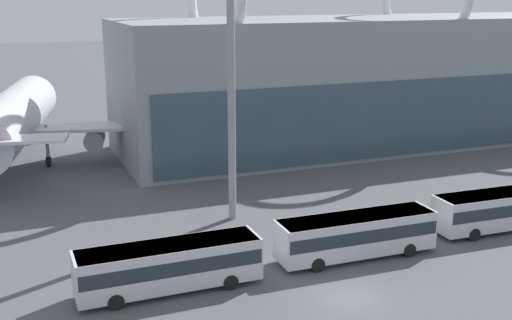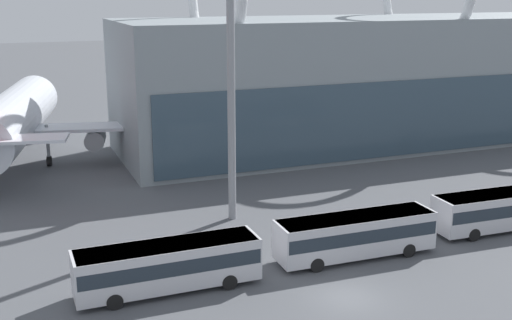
{
  "view_description": "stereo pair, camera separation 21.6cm",
  "coord_description": "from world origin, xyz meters",
  "views": [
    {
      "loc": [
        -18.78,
        -31.51,
        18.38
      ],
      "look_at": [
        1.42,
        18.96,
        4.0
      ],
      "focal_mm": 45.0,
      "sensor_mm": 36.0,
      "label": 1
    },
    {
      "loc": [
        -18.58,
        -31.59,
        18.38
      ],
      "look_at": [
        1.42,
        18.96,
        4.0
      ],
      "focal_mm": 45.0,
      "sensor_mm": 36.0,
      "label": 2
    }
  ],
  "objects": [
    {
      "name": "shuttle_bus_2",
      "position": [
        17.14,
        5.75,
        1.83
      ],
      "size": [
        11.74,
        3.23,
        3.1
      ],
      "rotation": [
        0.0,
        0.0,
        -0.04
      ],
      "color": "silver",
      "rests_on": "ground_plane"
    },
    {
      "name": "airliner_at_gate_far",
      "position": [
        -18.03,
        40.91,
        5.06
      ],
      "size": [
        30.89,
        34.09,
        13.09
      ],
      "rotation": [
        0.0,
        0.0,
        1.36
      ],
      "color": "silver",
      "rests_on": "ground_plane"
    },
    {
      "name": "ground_plane",
      "position": [
        0.0,
        0.0,
        0.0
      ],
      "size": [
        440.0,
        440.0,
        0.0
      ],
      "primitive_type": "plane",
      "color": "#515459"
    },
    {
      "name": "shuttle_bus_1",
      "position": [
        3.55,
        5.24,
        1.83
      ],
      "size": [
        11.7,
        3.05,
        3.1
      ],
      "rotation": [
        0.0,
        0.0,
        -0.02
      ],
      "color": "silver",
      "rests_on": "ground_plane"
    },
    {
      "name": "shuttle_bus_0",
      "position": [
        -10.04,
        5.0,
        1.83
      ],
      "size": [
        11.65,
        2.88,
        3.1
      ],
      "rotation": [
        0.0,
        0.0,
        -0.0
      ],
      "color": "silver",
      "rests_on": "ground_plane"
    },
    {
      "name": "airliner_parked_remote",
      "position": [
        31.12,
        52.32,
        5.04
      ],
      "size": [
        38.81,
        39.17,
        13.27
      ],
      "rotation": [
        0.0,
        0.0,
        5.94
      ],
      "color": "silver",
      "rests_on": "ground_plane"
    }
  ]
}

